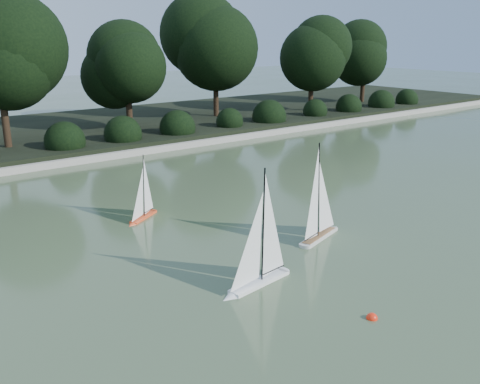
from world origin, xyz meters
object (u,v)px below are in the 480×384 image
at_px(race_buoy, 372,318).
at_px(sailboat_white_a, 255,268).
at_px(sailboat_orange, 141,209).
at_px(sailboat_white_b, 322,221).

bearing_deg(race_buoy, sailboat_white_a, 110.06).
bearing_deg(sailboat_white_a, sailboat_orange, 88.25).
relative_size(sailboat_orange, race_buoy, 9.12).
height_order(sailboat_orange, race_buoy, sailboat_orange).
bearing_deg(sailboat_orange, sailboat_white_b, -53.50).
xyz_separation_m(sailboat_orange, race_buoy, (0.46, -4.99, -0.20)).
bearing_deg(sailboat_white_b, sailboat_orange, 126.50).
xyz_separation_m(sailboat_white_a, sailboat_orange, (0.11, 3.44, -0.07)).
bearing_deg(sailboat_white_b, sailboat_white_a, -160.63).
height_order(sailboat_white_a, sailboat_white_b, sailboat_white_a).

